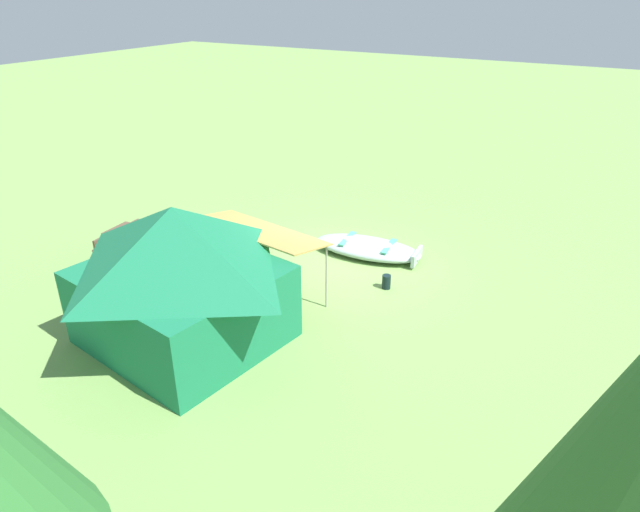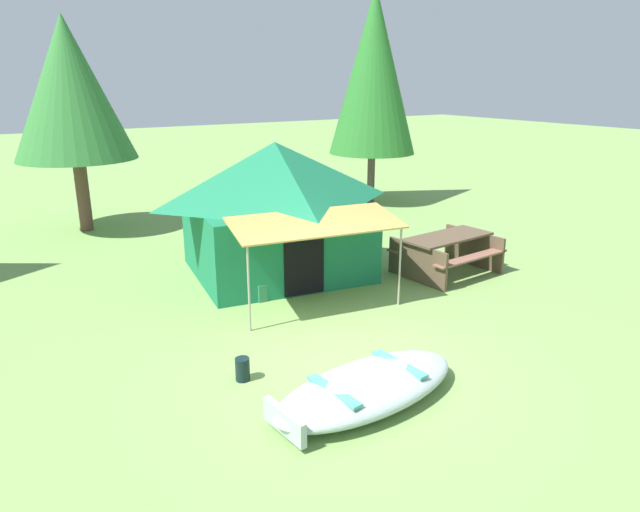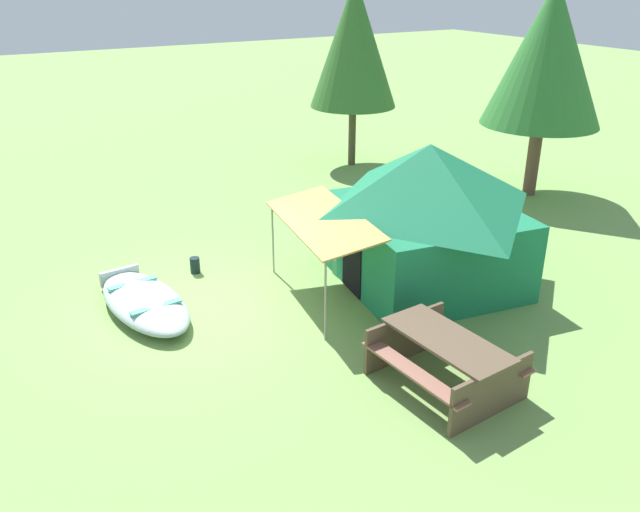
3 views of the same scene
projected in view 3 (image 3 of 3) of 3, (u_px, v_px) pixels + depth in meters
ground_plane at (209, 307)px, 11.31m from camera, size 80.00×80.00×0.00m
beached_rowboat at (145, 302)px, 11.07m from camera, size 2.76×1.39×0.38m
canvas_cabin_tent at (426, 212)px, 11.74m from camera, size 3.87×4.58×2.62m
picnic_table at (446, 356)px, 8.99m from camera, size 2.01×1.65×0.78m
cooler_box at (349, 266)px, 12.48m from camera, size 0.37×0.58×0.31m
fuel_can at (195, 265)px, 12.51m from camera, size 0.23×0.23×0.31m
pine_tree_back_left at (548, 54)px, 15.48m from camera, size 2.90×2.90×5.25m
pine_tree_far_center at (354, 43)px, 18.02m from camera, size 2.46×2.46×5.25m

